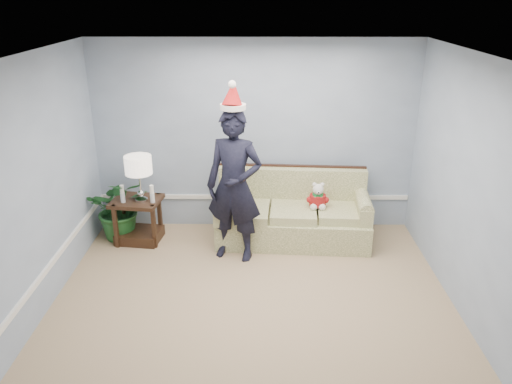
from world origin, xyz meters
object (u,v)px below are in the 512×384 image
at_px(teddy_bear, 318,199).
at_px(man, 234,186).
at_px(houseplant, 120,208).
at_px(table_lamp, 138,167).
at_px(side_table, 139,224).
at_px(sofa, 293,216).

bearing_deg(teddy_bear, man, -156.85).
bearing_deg(houseplant, table_lamp, -23.07).
relative_size(table_lamp, man, 0.32).
distance_m(side_table, table_lamp, 0.87).
bearing_deg(side_table, man, -17.48).
bearing_deg(table_lamp, houseplant, 156.93).
bearing_deg(man, sofa, 49.22).
height_order(table_lamp, teddy_bear, table_lamp).
relative_size(side_table, houseplant, 0.78).
bearing_deg(sofa, teddy_bear, -12.16).
xyz_separation_m(side_table, table_lamp, (0.08, -0.05, 0.86)).
bearing_deg(houseplant, side_table, -19.67).
xyz_separation_m(table_lamp, teddy_bear, (2.39, 0.05, -0.46)).
bearing_deg(side_table, teddy_bear, -0.06).
distance_m(side_table, man, 1.61).
relative_size(houseplant, man, 0.46).
xyz_separation_m(sofa, houseplant, (-2.40, 0.00, 0.11)).
bearing_deg(man, table_lamp, 179.18).
bearing_deg(table_lamp, teddy_bear, 1.22).
relative_size(table_lamp, houseplant, 0.70).
height_order(side_table, table_lamp, table_lamp).
bearing_deg(houseplant, teddy_bear, -2.00).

